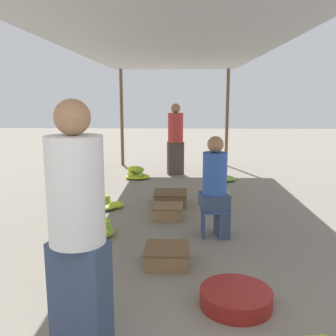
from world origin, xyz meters
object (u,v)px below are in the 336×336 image
crate_near (168,212)px  stool (214,213)px  basin_black (236,298)px  banana_pile_right_2 (221,177)px  crate_far (167,255)px  banana_pile_left_0 (96,228)px  vendor_seated (216,186)px  vendor_foreground (77,228)px  banana_pile_right_1 (214,193)px  shopper_walking_mid (176,138)px  banana_pile_left_2 (103,203)px  banana_pile_left_1 (137,174)px  crate_mid (170,198)px

crate_near → stool: bearing=-48.4°
basin_black → banana_pile_right_2: bearing=85.3°
stool → crate_far: bearing=-123.5°
crate_far → stool: bearing=56.5°
banana_pile_left_0 → crate_far: bearing=-39.9°
vendor_seated → banana_pile_right_2: (0.42, 3.21, -0.57)m
vendor_foreground → banana_pile_right_1: size_ratio=3.05×
banana_pile_right_1 → shopper_walking_mid: (-0.70, 1.95, 0.76)m
banana_pile_left_2 → banana_pile_right_2: 2.95m
vendor_foreground → basin_black: (1.13, 0.61, -0.82)m
basin_black → banana_pile_left_0: banana_pile_left_0 is taller
banana_pile_left_0 → banana_pile_left_1: bearing=87.9°
vendor_foreground → basin_black: bearing=28.4°
vendor_foreground → crate_mid: 3.75m
stool → crate_near: bearing=131.6°
vendor_foreground → stool: size_ratio=4.73×
stool → banana_pile_left_2: stool is taller
vendor_seated → crate_near: 1.07m
banana_pile_left_2 → banana_pile_right_2: (2.08, 2.09, -0.00)m
banana_pile_left_2 → crate_far: (1.08, -1.96, 0.01)m
crate_mid → crate_far: (0.02, -2.22, -0.01)m
banana_pile_left_2 → shopper_walking_mid: size_ratio=0.42×
vendor_seated → crate_far: 1.16m
banana_pile_left_2 → banana_pile_right_1: 1.96m
banana_pile_left_0 → stool: bearing=3.0°
banana_pile_left_0 → vendor_seated: bearing=2.8°
basin_black → banana_pile_left_0: bearing=134.2°
banana_pile_left_0 → shopper_walking_mid: (0.95, 3.92, 0.73)m
basin_black → banana_pile_left_0: 2.18m
basin_black → banana_pile_right_1: size_ratio=1.08×
stool → shopper_walking_mid: 3.91m
banana_pile_left_0 → crate_mid: (0.90, 1.45, 0.01)m
vendor_seated → banana_pile_left_0: vendor_seated is taller
vendor_foreground → crate_far: bearing=69.4°
banana_pile_left_0 → crate_mid: bearing=58.2°
vendor_foreground → banana_pile_right_1: vendor_foreground is taller
banana_pile_left_0 → banana_pile_right_1: size_ratio=0.94×
banana_pile_right_1 → vendor_foreground: bearing=-106.9°
vendor_seated → banana_pile_left_2: 2.08m
banana_pile_right_1 → crate_mid: (-0.75, -0.51, 0.04)m
basin_black → crate_near: bearing=105.5°
banana_pile_right_1 → vendor_seated: bearing=-94.6°
banana_pile_left_1 → banana_pile_right_1: banana_pile_left_1 is taller
banana_pile_left_2 → banana_pile_right_1: (1.81, 0.77, -0.02)m
banana_pile_left_0 → vendor_foreground: bearing=-79.8°
stool → banana_pile_left_2: size_ratio=0.54×
banana_pile_left_0 → banana_pile_left_2: size_ratio=0.79×
banana_pile_right_2 → banana_pile_right_1: bearing=-101.6°
stool → banana_pile_right_1: stool is taller
banana_pile_left_1 → banana_pile_right_2: size_ratio=0.89×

